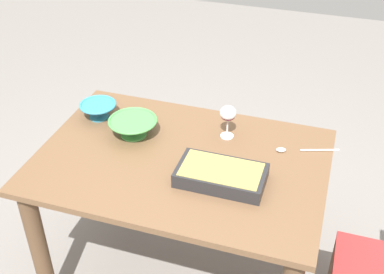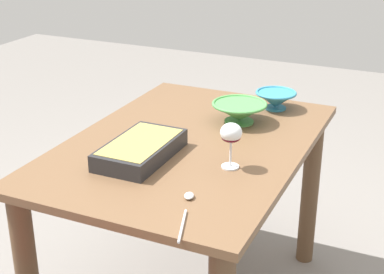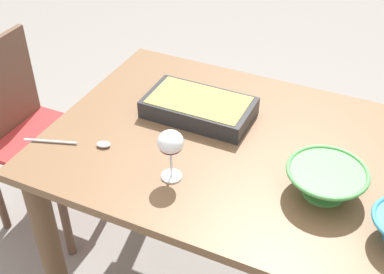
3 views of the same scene
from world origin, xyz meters
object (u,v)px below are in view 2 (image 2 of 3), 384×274
casserole_dish (141,149)px  mixing_bowl (276,99)px  serving_spoon (187,206)px  wine_glass (231,135)px  small_bowl (239,111)px  dining_table (189,178)px

casserole_dish → mixing_bowl: size_ratio=2.01×
mixing_bowl → serving_spoon: size_ratio=0.66×
wine_glass → small_bowl: bearing=-163.8°
serving_spoon → wine_glass: bearing=177.0°
mixing_bowl → serving_spoon: 0.95m
wine_glass → small_bowl: size_ratio=0.72×
dining_table → serving_spoon: 0.53m
dining_table → wine_glass: wine_glass is taller
wine_glass → small_bowl: 0.44m
dining_table → casserole_dish: casserole_dish is taller
dining_table → mixing_bowl: (-0.49, 0.19, 0.20)m
serving_spoon → dining_table: bearing=-156.0°
mixing_bowl → small_bowl: bearing=-21.7°
dining_table → wine_glass: 0.38m
mixing_bowl → wine_glass: bearing=3.0°
mixing_bowl → small_bowl: size_ratio=0.79×
serving_spoon → mixing_bowl: bearing=-179.0°
wine_glass → casserole_dish: (0.06, -0.32, -0.08)m
casserole_dish → mixing_bowl: bearing=157.6°
wine_glass → mixing_bowl: bearing=-177.0°
casserole_dish → small_bowl: small_bowl is taller
casserole_dish → small_bowl: bearing=157.3°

